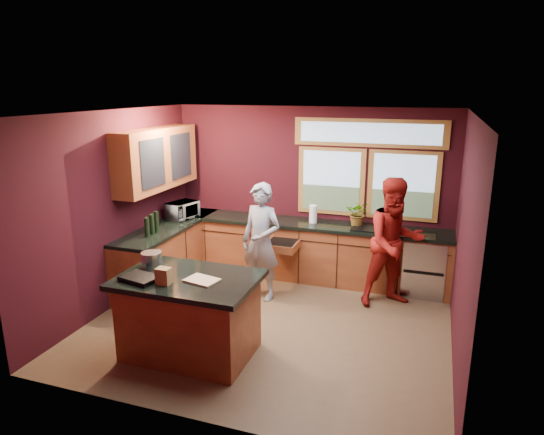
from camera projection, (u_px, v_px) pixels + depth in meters
The scene contains 14 objects.
floor at pixel (269, 324), 6.32m from camera, with size 4.50×4.50×0.00m, color brown.
room_shell at pixel (234, 181), 6.33m from camera, with size 4.52×4.02×2.71m.
back_counter at pixel (316, 251), 7.69m from camera, with size 4.50×0.64×0.93m.
left_counter at pixel (169, 253), 7.58m from camera, with size 0.64×2.30×0.93m.
island at pixel (190, 315), 5.51m from camera, with size 1.55×1.05×0.95m.
person_grey at pixel (261, 242), 6.91m from camera, with size 0.62×0.41×1.70m, color slate.
person_red at pixel (395, 243), 6.69m from camera, with size 0.88×0.69×1.82m, color maroon.
microwave at pixel (182, 210), 7.80m from camera, with size 0.49×0.33×0.27m, color #999999.
potted_plant at pixel (358, 213), 7.36m from camera, with size 0.35×0.30×0.39m, color #999999.
paper_towel at pixel (313, 214), 7.55m from camera, with size 0.12×0.12×0.28m, color white.
cutting_board at pixel (202, 280), 5.28m from camera, with size 0.35×0.25×0.02m, color #AB8157.
stock_pot at pixel (152, 260), 5.67m from camera, with size 0.24×0.24×0.18m, color #AAAAAF.
paper_bag at pixel (164, 276), 5.18m from camera, with size 0.15×0.12×0.18m, color brown.
black_tray at pixel (140, 278), 5.29m from camera, with size 0.40×0.28×0.05m, color black.
Camera 1 is at (1.89, -5.42, 3.00)m, focal length 32.00 mm.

